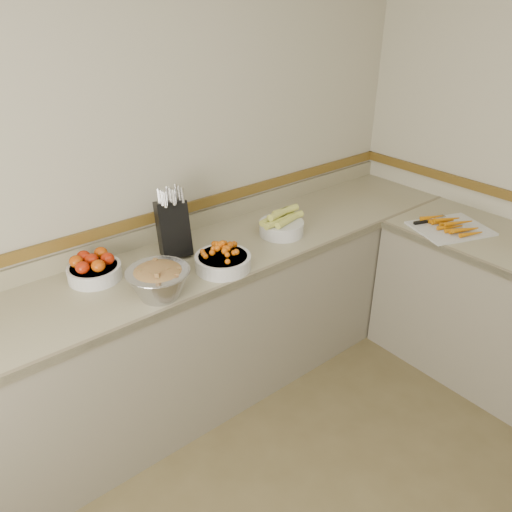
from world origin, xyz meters
TOP-DOWN VIEW (x-y plane):
  - back_wall at (0.00, 2.00)m, footprint 4.00×0.00m
  - counter_back at (0.00, 1.68)m, footprint 4.00×0.65m
  - knife_block at (0.15, 1.80)m, footprint 0.21×0.23m
  - tomato_bowl at (-0.30, 1.82)m, footprint 0.26×0.26m
  - cherry_tomato_bowl at (0.25, 1.50)m, footprint 0.29×0.29m
  - corn_bowl at (0.76, 1.61)m, footprint 0.29×0.26m
  - rhubarb_bowl at (-0.13, 1.47)m, footprint 0.30×0.30m
  - cutting_board at (1.58, 1.02)m, footprint 0.51×0.45m

SIDE VIEW (x-z plane):
  - counter_back at x=0.00m, z-range -0.09..0.99m
  - cutting_board at x=1.58m, z-range 0.89..0.95m
  - cherry_tomato_bowl at x=0.25m, z-range 0.87..1.04m
  - tomato_bowl at x=-0.30m, z-range 0.89..1.02m
  - corn_bowl at x=0.76m, z-range 0.88..1.04m
  - rhubarb_bowl at x=-0.13m, z-range 0.90..1.07m
  - knife_block at x=0.15m, z-range 0.86..1.25m
  - back_wall at x=0.00m, z-range -0.70..3.30m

